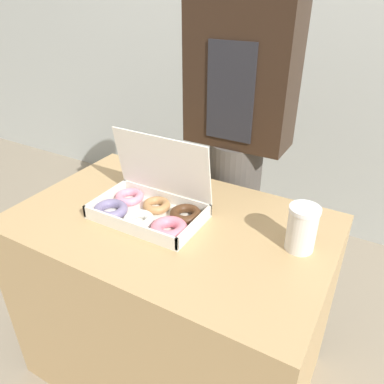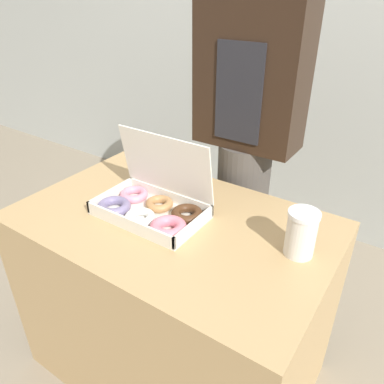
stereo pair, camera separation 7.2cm
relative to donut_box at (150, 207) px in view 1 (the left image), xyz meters
name	(u,v)px [view 1 (the left image)]	position (x,y,z in m)	size (l,w,h in m)	color
ground_plane	(175,364)	(0.06, 0.01, -0.75)	(14.00, 14.00, 0.00)	gray
table	(173,301)	(0.06, 0.01, -0.39)	(1.01, 0.64, 0.71)	tan
donut_box	(150,207)	(0.00, 0.00, 0.00)	(0.36, 0.23, 0.25)	silver
coffee_cup	(302,228)	(0.46, 0.07, 0.03)	(0.09, 0.09, 0.14)	silver
person_customer	(238,123)	(0.08, 0.48, 0.15)	(0.39, 0.23, 1.60)	#4C4742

